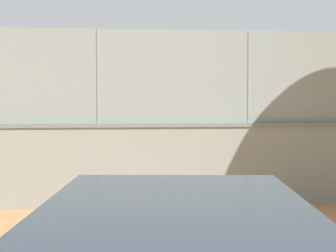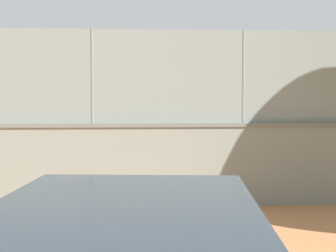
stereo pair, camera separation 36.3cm
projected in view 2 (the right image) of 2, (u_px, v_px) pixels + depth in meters
The scene contains 6 objects.
ground_plane at pixel (191, 151), 21.13m from camera, with size 260.00×260.00×0.00m, color #B27247.
perimeter_wall at pixel (315, 163), 10.64m from camera, with size 28.30×0.42×1.70m.
fence_panel_on_wall at pixel (317, 77), 10.54m from camera, with size 27.80×0.09×1.89m.
player_near_wall_returning at pixel (125, 125), 22.46m from camera, with size 1.30×0.79×1.71m.
player_at_service_line at pixel (135, 142), 14.21m from camera, with size 0.77×1.28×1.67m.
sports_ball at pixel (160, 150), 21.34m from camera, with size 0.09×0.09×0.09m, color #3399D8.
Camera 2 is at (2.38, 20.93, 2.20)m, focal length 54.39 mm.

